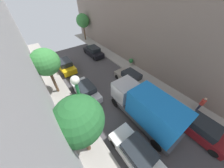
# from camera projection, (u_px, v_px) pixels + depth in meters

# --- Properties ---
(ground) EXTENTS (32.00, 32.00, 0.00)m
(ground) POSITION_uv_depth(u_px,v_px,m) (121.00, 99.00, 12.40)
(ground) COLOR #423F42
(sidewalk_left) EXTENTS (2.00, 44.00, 0.15)m
(sidewalk_left) POSITION_uv_depth(u_px,v_px,m) (78.00, 125.00, 10.11)
(sidewalk_left) COLOR gray
(sidewalk_left) RESTS_ON ground
(sidewalk_right) EXTENTS (2.00, 44.00, 0.15)m
(sidewalk_right) POSITION_uv_depth(u_px,v_px,m) (151.00, 81.00, 14.58)
(sidewalk_right) COLOR gray
(sidewalk_right) RESTS_ON ground
(parked_car_left_1) EXTENTS (1.78, 4.20, 1.57)m
(parked_car_left_1) POSITION_uv_depth(u_px,v_px,m) (137.00, 153.00, 7.83)
(parked_car_left_1) COLOR white
(parked_car_left_1) RESTS_ON ground
(parked_car_left_2) EXTENTS (1.78, 4.20, 1.57)m
(parked_car_left_2) POSITION_uv_depth(u_px,v_px,m) (86.00, 91.00, 12.39)
(parked_car_left_2) COLOR silver
(parked_car_left_2) RESTS_ON ground
(parked_car_left_3) EXTENTS (1.78, 4.20, 1.57)m
(parked_car_left_3) POSITION_uv_depth(u_px,v_px,m) (65.00, 65.00, 16.17)
(parked_car_left_3) COLOR gold
(parked_car_left_3) RESTS_ON ground
(parked_car_right_0) EXTENTS (1.78, 4.20, 1.57)m
(parked_car_right_0) POSITION_uv_depth(u_px,v_px,m) (199.00, 128.00, 9.20)
(parked_car_right_0) COLOR maroon
(parked_car_right_0) RESTS_ON ground
(parked_car_right_1) EXTENTS (1.78, 4.20, 1.57)m
(parked_car_right_1) POSITION_uv_depth(u_px,v_px,m) (130.00, 78.00, 13.99)
(parked_car_right_1) COLOR gray
(parked_car_right_1) RESTS_ON ground
(parked_car_right_2) EXTENTS (1.78, 4.20, 1.57)m
(parked_car_right_2) POSITION_uv_depth(u_px,v_px,m) (94.00, 52.00, 19.40)
(parked_car_right_2) COLOR black
(parked_car_right_2) RESTS_ON ground
(delivery_truck) EXTENTS (2.26, 6.60, 3.38)m
(delivery_truck) POSITION_uv_depth(u_px,v_px,m) (146.00, 108.00, 9.37)
(delivery_truck) COLOR #4C4C51
(delivery_truck) RESTS_ON ground
(pedestrian) EXTENTS (0.40, 0.36, 1.72)m
(pedestrian) POSITION_uv_depth(u_px,v_px,m) (202.00, 104.00, 10.60)
(pedestrian) COLOR #2D334C
(pedestrian) RESTS_ON sidewalk_right
(street_tree_0) EXTENTS (2.76, 2.76, 5.39)m
(street_tree_0) POSITION_uv_depth(u_px,v_px,m) (79.00, 120.00, 5.95)
(street_tree_0) COLOR brown
(street_tree_0) RESTS_ON sidewalk_left
(street_tree_1) EXTENTS (2.55, 2.55, 4.99)m
(street_tree_1) POSITION_uv_depth(u_px,v_px,m) (83.00, 21.00, 22.63)
(street_tree_1) COLOR brown
(street_tree_1) RESTS_ON sidewalk_right
(street_tree_2) EXTENTS (2.62, 2.62, 5.11)m
(street_tree_2) POSITION_uv_depth(u_px,v_px,m) (46.00, 63.00, 10.64)
(street_tree_2) COLOR brown
(street_tree_2) RESTS_ON sidewalk_left
(potted_plant_0) EXTENTS (0.66, 0.66, 0.98)m
(potted_plant_0) POSITION_uv_depth(u_px,v_px,m) (131.00, 61.00, 17.02)
(potted_plant_0) COLOR #B2A899
(potted_plant_0) RESTS_ON sidewalk_right
(lamp_post) EXTENTS (0.44, 0.44, 6.19)m
(lamp_post) POSITION_uv_depth(u_px,v_px,m) (82.00, 106.00, 6.60)
(lamp_post) COLOR #26723F
(lamp_post) RESTS_ON sidewalk_left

